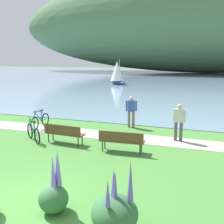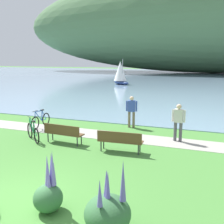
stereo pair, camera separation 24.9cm
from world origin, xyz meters
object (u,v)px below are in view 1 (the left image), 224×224
(person_at_shoreline, at_px, (131,110))
(sailboat_nearest_to_shore, at_px, (117,73))
(park_bench_near_camera, at_px, (64,132))
(park_bench_further_along, at_px, (121,140))
(bicycle_beside_path, at_px, (40,121))
(person_on_the_grass, at_px, (179,120))
(bicycle_leaning_near_bench, at_px, (33,133))

(person_at_shoreline, relative_size, sailboat_nearest_to_shore, 0.48)
(park_bench_near_camera, relative_size, park_bench_further_along, 1.00)
(park_bench_further_along, distance_m, bicycle_beside_path, 5.72)
(park_bench_near_camera, distance_m, person_on_the_grass, 5.14)
(person_on_the_grass, bearing_deg, sailboat_nearest_to_shore, 114.55)
(bicycle_leaning_near_bench, height_order, person_on_the_grass, person_on_the_grass)
(bicycle_leaning_near_bench, distance_m, person_on_the_grass, 6.59)
(park_bench_further_along, distance_m, bicycle_leaning_near_bench, 4.21)
(park_bench_near_camera, distance_m, park_bench_further_along, 2.70)
(park_bench_further_along, relative_size, bicycle_leaning_near_bench, 1.26)
(sailboat_nearest_to_shore, bearing_deg, bicycle_beside_path, -80.91)
(person_on_the_grass, bearing_deg, bicycle_beside_path, -178.91)
(bicycle_beside_path, xyz_separation_m, sailboat_nearest_to_shore, (-3.94, 24.64, 1.33))
(bicycle_beside_path, relative_size, person_on_the_grass, 1.04)
(person_at_shoreline, bearing_deg, park_bench_further_along, -79.76)
(park_bench_further_along, xyz_separation_m, person_at_shoreline, (-0.72, 3.97, 0.46))
(park_bench_near_camera, height_order, sailboat_nearest_to_shore, sailboat_nearest_to_shore)
(sailboat_nearest_to_shore, bearing_deg, park_bench_further_along, -71.01)
(park_bench_further_along, bearing_deg, bicycle_leaning_near_bench, 178.97)
(bicycle_beside_path, distance_m, sailboat_nearest_to_shore, 24.99)
(bicycle_leaning_near_bench, height_order, bicycle_beside_path, same)
(park_bench_near_camera, bearing_deg, sailboat_nearest_to_shore, 103.79)
(bicycle_leaning_near_bench, bearing_deg, sailboat_nearest_to_shore, 100.63)
(person_on_the_grass, bearing_deg, park_bench_further_along, -130.27)
(park_bench_near_camera, distance_m, person_at_shoreline, 4.30)
(person_on_the_grass, distance_m, sailboat_nearest_to_shore, 26.95)
(bicycle_leaning_near_bench, xyz_separation_m, sailboat_nearest_to_shore, (-5.02, 26.74, 1.33))
(park_bench_further_along, bearing_deg, park_bench_near_camera, 176.10)
(park_bench_near_camera, height_order, person_at_shoreline, person_at_shoreline)
(park_bench_further_along, distance_m, person_at_shoreline, 4.06)
(park_bench_further_along, xyz_separation_m, sailboat_nearest_to_shore, (-9.23, 26.82, 1.21))
(bicycle_leaning_near_bench, height_order, person_at_shoreline, person_at_shoreline)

